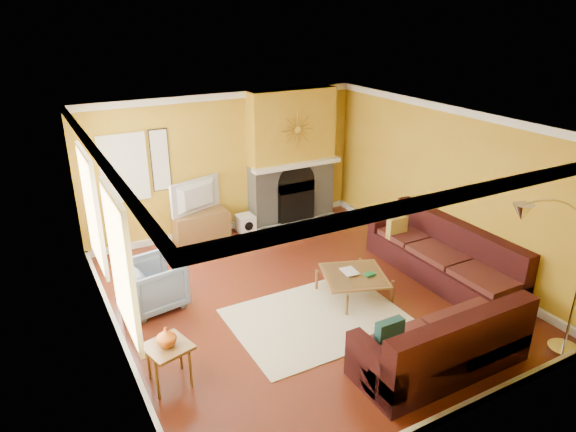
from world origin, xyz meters
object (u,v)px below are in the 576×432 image
coffee_table (354,285)px  side_table (169,364)px  sectional_sofa (402,279)px  arc_lamp (549,286)px  media_console (201,226)px  armchair (154,284)px

coffee_table → side_table: side_table is taller
sectional_sofa → arc_lamp: arc_lamp is taller
sectional_sofa → media_console: size_ratio=3.44×
media_console → side_table: media_console is taller
coffee_table → media_console: 3.35m
coffee_table → media_console: (-1.37, 3.05, 0.10)m
media_console → side_table: 4.04m
sectional_sofa → arc_lamp: (0.53, -1.88, 0.69)m
armchair → coffee_table: bearing=-122.2°
sectional_sofa → armchair: size_ratio=4.37×
armchair → side_table: bearing=160.8°
media_console → side_table: size_ratio=1.93×
coffee_table → armchair: bearing=157.3°
media_console → armchair: 2.36m
coffee_table → media_console: media_console is taller
coffee_table → arc_lamp: (0.96, -2.46, 0.96)m
sectional_sofa → side_table: 3.52m
sectional_sofa → arc_lamp: 2.07m
side_table → armchair: bearing=80.4°
coffee_table → arc_lamp: 2.81m
arc_lamp → sectional_sofa: bearing=105.7°
media_console → sectional_sofa: bearing=-63.6°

